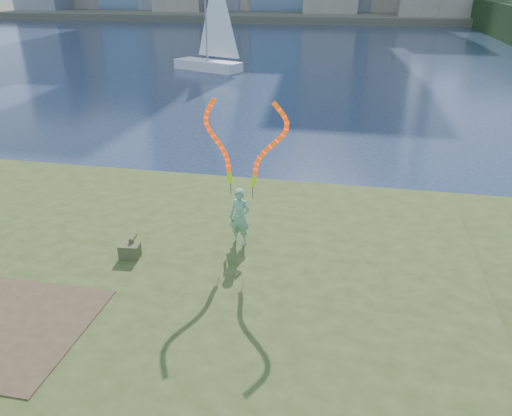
# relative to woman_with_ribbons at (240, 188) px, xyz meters

# --- Properties ---
(ground) EXTENTS (320.00, 320.00, 0.00)m
(ground) POSITION_rel_woman_with_ribbons_xyz_m (-1.46, -0.88, -2.26)
(ground) COLOR #18253E
(ground) RESTS_ON ground
(grassy_knoll) EXTENTS (20.00, 18.00, 0.80)m
(grassy_knoll) POSITION_rel_woman_with_ribbons_xyz_m (-1.46, -3.18, -1.92)
(grassy_knoll) COLOR #344318
(grassy_knoll) RESTS_ON ground
(dirt_patch) EXTENTS (3.20, 3.00, 0.02)m
(dirt_patch) POSITION_rel_woman_with_ribbons_xyz_m (-3.66, -4.08, -1.45)
(dirt_patch) COLOR #47331E
(dirt_patch) RESTS_ON grassy_knoll
(far_shore) EXTENTS (320.00, 40.00, 1.20)m
(far_shore) POSITION_rel_woman_with_ribbons_xyz_m (-1.46, 94.12, -1.66)
(far_shore) COLOR #4C4738
(far_shore) RESTS_ON ground
(woman_with_ribbons) EXTENTS (1.93, 0.53, 3.83)m
(woman_with_ribbons) POSITION_rel_woman_with_ribbons_xyz_m (0.00, 0.00, 0.00)
(woman_with_ribbons) COLOR #177F3C
(woman_with_ribbons) RESTS_ON grassy_knoll
(canvas_bag) EXTENTS (0.50, 0.56, 0.44)m
(canvas_bag) POSITION_rel_woman_with_ribbons_xyz_m (-2.37, -1.19, -1.28)
(canvas_bag) COLOR #434C25
(canvas_bag) RESTS_ON grassy_knoll
(sailboat) EXTENTS (5.97, 4.00, 9.22)m
(sailboat) POSITION_rel_woman_with_ribbons_xyz_m (-9.23, 28.97, -0.68)
(sailboat) COLOR silver
(sailboat) RESTS_ON ground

